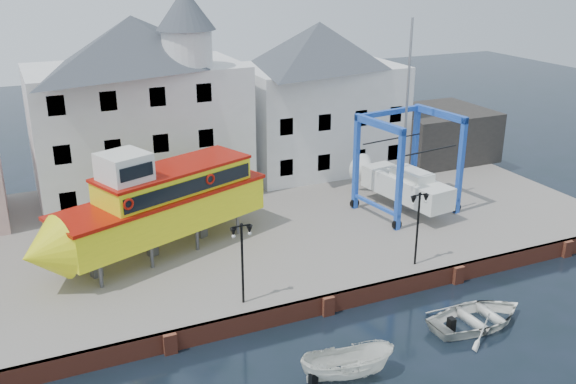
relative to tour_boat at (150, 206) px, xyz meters
name	(u,v)px	position (x,y,z in m)	size (l,w,h in m)	color
ground	(327,314)	(6.78, -8.20, -3.96)	(140.00, 140.00, 0.00)	black
hardstanding	(248,225)	(6.78, 2.80, -3.46)	(44.00, 22.00, 1.00)	slate
quay_wall	(326,304)	(6.78, -8.10, -3.46)	(44.00, 0.47, 1.00)	brown
building_white_main	(140,105)	(1.91, 10.19, 3.38)	(14.00, 8.30, 14.00)	silver
building_white_right	(319,96)	(15.78, 10.80, 2.64)	(12.00, 8.00, 11.20)	silver
shed_dark	(437,134)	(25.78, 8.80, -0.96)	(8.00, 7.00, 4.00)	#262421
lamp_post_left	(242,243)	(2.78, -7.00, 0.22)	(1.12, 0.32, 4.20)	black
lamp_post_right	(419,210)	(12.78, -7.00, 0.22)	(1.12, 0.32, 4.20)	black
tour_boat	(150,206)	(0.00, 0.00, 0.00)	(14.65, 8.48, 6.27)	#59595E
travel_lift	(399,178)	(16.62, 0.56, -0.89)	(6.32, 8.38, 12.34)	#1237A9
motorboat_a	(347,378)	(5.16, -13.10, -3.96)	(1.53, 4.07, 1.57)	white
motorboat_b	(477,324)	(13.00, -12.06, -3.96)	(3.70, 5.19, 1.07)	white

